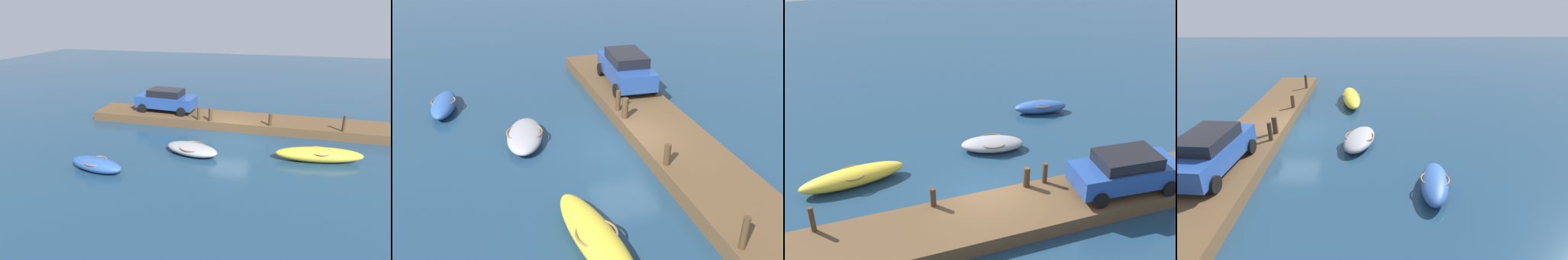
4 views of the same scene
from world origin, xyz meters
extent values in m
plane|color=navy|center=(0.00, 0.00, 0.00)|extent=(84.00, 84.00, 0.00)
cube|color=brown|center=(0.00, -1.68, 0.29)|extent=(20.04, 2.86, 0.59)
ellipsoid|color=#939399|center=(1.61, 3.72, 0.31)|extent=(3.25, 2.05, 0.62)
torus|color=olive|center=(1.61, 3.72, 0.48)|extent=(1.76, 1.76, 0.07)
ellipsoid|color=gold|center=(-5.07, 2.92, 0.37)|extent=(4.60, 1.75, 0.75)
torus|color=olive|center=(-5.07, 2.92, 0.58)|extent=(1.37, 1.37, 0.07)
ellipsoid|color=#2D569E|center=(5.69, 6.74, 0.34)|extent=(3.09, 1.55, 0.68)
torus|color=olive|center=(5.69, 6.74, 0.53)|extent=(1.30, 1.30, 0.07)
cylinder|color=#47331E|center=(-6.77, -0.50, 1.09)|extent=(0.19, 0.19, 1.00)
cylinder|color=#47331E|center=(-2.43, -0.50, 0.98)|extent=(0.22, 0.22, 0.77)
cylinder|color=#47331E|center=(1.44, -0.50, 1.02)|extent=(0.27, 0.27, 0.87)
cylinder|color=#47331E|center=(2.26, -0.50, 1.04)|extent=(0.21, 0.21, 0.90)
cube|color=#234793|center=(5.03, -1.96, 1.32)|extent=(4.39, 2.13, 0.81)
cube|color=black|center=(5.03, -1.96, 1.96)|extent=(2.50, 1.77, 0.48)
cylinder|color=black|center=(6.59, -1.18, 0.91)|extent=(0.66, 0.27, 0.64)
cylinder|color=black|center=(6.45, -2.98, 0.91)|extent=(0.66, 0.27, 0.64)
cylinder|color=black|center=(3.61, -0.95, 0.91)|extent=(0.66, 0.27, 0.64)
cylinder|color=black|center=(3.47, -2.74, 0.91)|extent=(0.66, 0.27, 0.64)
camera|label=1|loc=(-2.49, 19.18, 7.38)|focal=29.15mm
camera|label=2|loc=(-13.93, 5.96, 8.62)|focal=40.44mm
camera|label=3|loc=(-5.76, -14.93, 11.47)|focal=43.63mm
camera|label=4|loc=(15.86, 4.29, 7.01)|focal=28.72mm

